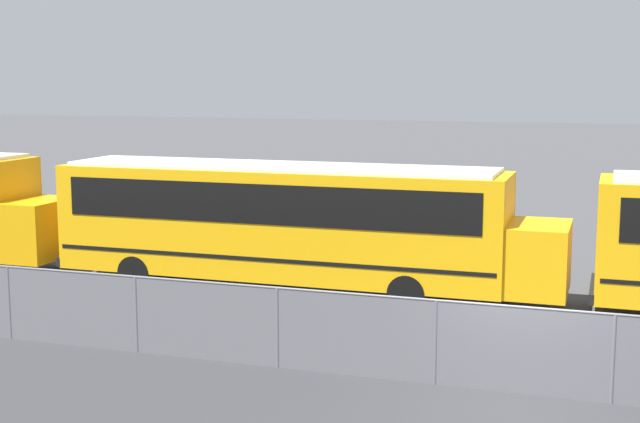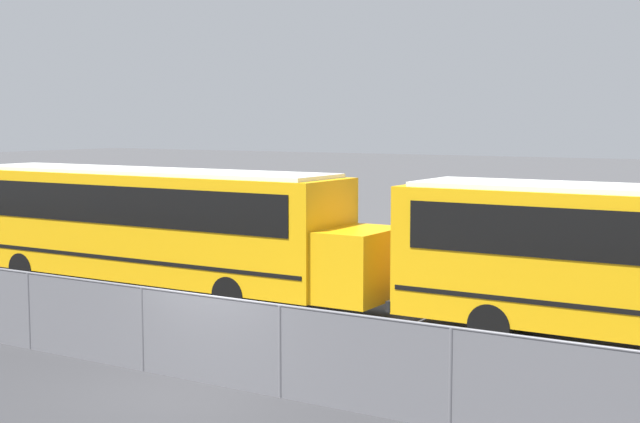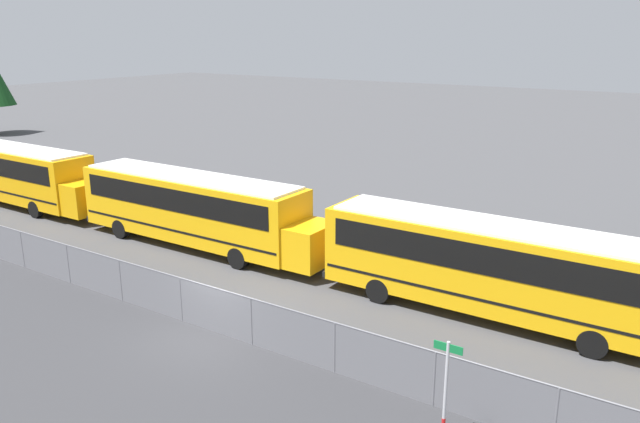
# 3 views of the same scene
# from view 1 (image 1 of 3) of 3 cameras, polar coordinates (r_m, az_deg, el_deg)

# --- Properties ---
(ground_plane) EXTENTS (200.00, 200.00, 0.00)m
(ground_plane) POSITION_cam_1_polar(r_m,az_deg,el_deg) (16.38, 12.69, -11.31)
(ground_plane) COLOR #424244
(fence) EXTENTS (94.56, 0.07, 1.59)m
(fence) POSITION_cam_1_polar(r_m,az_deg,el_deg) (16.12, 12.78, -8.59)
(fence) COLOR #9EA0A5
(fence) RESTS_ON ground_plane
(school_bus_2) EXTENTS (13.25, 2.44, 3.32)m
(school_bus_2) POSITION_cam_1_polar(r_m,az_deg,el_deg) (22.93, -1.96, -0.40)
(school_bus_2) COLOR #EDA80F
(school_bus_2) RESTS_ON ground_plane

